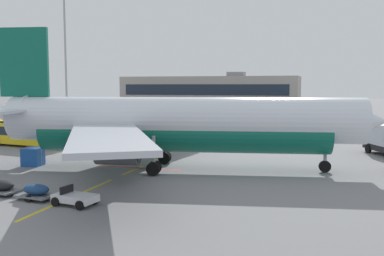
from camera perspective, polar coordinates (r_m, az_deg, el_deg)
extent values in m
cube|color=yellow|center=(26.95, -19.33, -10.24)|extent=(0.24, 4.00, 0.01)
cube|color=yellow|center=(32.57, -12.05, -7.32)|extent=(0.24, 4.00, 0.01)
cube|color=yellow|center=(37.65, -7.71, -5.49)|extent=(0.24, 4.00, 0.01)
cube|color=yellow|center=(44.26, -3.73, -3.79)|extent=(0.24, 4.00, 0.01)
cube|color=yellow|center=(50.76, -0.92, -2.57)|extent=(0.24, 4.00, 0.01)
cube|color=yellow|center=(57.03, 1.14, -1.67)|extent=(0.24, 4.00, 0.01)
cube|color=yellow|center=(62.87, 2.68, -0.99)|extent=(0.24, 4.00, 0.01)
cube|color=yellow|center=(70.07, 4.20, -0.32)|extent=(0.24, 4.00, 0.01)
cube|color=yellow|center=(76.32, 5.29, 0.15)|extent=(0.24, 4.00, 0.01)
cube|color=yellow|center=(83.57, 6.34, 0.61)|extent=(0.24, 4.00, 0.01)
cube|color=yellow|center=(89.50, 7.07, 0.93)|extent=(0.24, 4.00, 0.01)
cube|color=yellow|center=(96.14, 7.77, 1.24)|extent=(0.24, 4.00, 0.01)
cube|color=yellow|center=(102.42, 8.36, 1.50)|extent=(0.24, 4.00, 0.01)
cube|color=#B21414|center=(38.72, -6.95, -5.17)|extent=(8.00, 0.40, 0.01)
cylinder|color=silver|center=(37.27, -1.23, 1.11)|extent=(30.28, 9.40, 3.80)
cylinder|color=#0F604C|center=(37.37, -1.23, -0.48)|extent=(24.72, 8.05, 3.50)
cone|color=silver|center=(38.33, 21.68, 0.84)|extent=(4.14, 4.32, 3.72)
cone|color=silver|center=(42.29, -22.91, 1.85)|extent=(4.73, 3.96, 3.23)
cube|color=#192333|center=(38.02, 20.19, 1.86)|extent=(2.11, 3.10, 0.60)
cube|color=#0F604C|center=(41.44, -21.01, 7.98)|extent=(4.39, 1.18, 6.00)
cube|color=silver|center=(44.62, -19.75, 2.50)|extent=(4.35, 6.89, 0.24)
cube|color=#B7BCC6|center=(46.32, -4.73, 1.38)|extent=(7.24, 17.52, 0.36)
cube|color=#B7BCC6|center=(29.88, -10.97, -1.02)|extent=(12.69, 17.11, 0.36)
cylinder|color=#4C4F54|center=(43.55, -5.66, -0.81)|extent=(3.54, 2.67, 2.10)
cylinder|color=black|center=(43.25, -3.59, -0.84)|extent=(0.45, 1.78, 1.79)
cylinder|color=#4C4F54|center=(32.96, -9.62, -2.92)|extent=(3.54, 2.67, 2.10)
cylinder|color=black|center=(32.56, -6.91, -2.99)|extent=(0.45, 1.78, 1.79)
cylinder|color=gray|center=(37.89, 16.94, -2.82)|extent=(0.28, 0.28, 2.67)
cylinder|color=black|center=(38.10, 16.89, -4.80)|extent=(1.03, 0.46, 0.99)
cylinder|color=gray|center=(40.39, -3.55, -2.04)|extent=(0.28, 0.28, 2.61)
cylinder|color=black|center=(40.92, -3.46, -3.78)|extent=(1.15, 0.55, 1.10)
cylinder|color=black|center=(40.24, -3.63, -3.95)|extent=(1.15, 0.55, 1.10)
cylinder|color=gray|center=(35.33, -5.00, -3.15)|extent=(0.28, 0.28, 2.61)
cylinder|color=black|center=(35.89, -4.87, -5.12)|extent=(1.15, 0.55, 1.10)
cylinder|color=black|center=(35.21, -5.09, -5.33)|extent=(1.15, 0.55, 1.10)
cube|color=yellow|center=(55.44, -20.68, -0.52)|extent=(12.25, 4.24, 2.70)
cube|color=#192333|center=(55.42, -20.68, -0.32)|extent=(11.30, 4.15, 1.00)
cube|color=black|center=(55.33, -20.72, 0.74)|extent=(12.27, 4.26, 0.20)
cylinder|color=black|center=(53.76, -16.55, -1.81)|extent=(1.03, 0.45, 1.00)
cylinder|color=black|center=(51.78, -18.51, -2.14)|extent=(1.03, 0.45, 1.00)
cylinder|color=black|center=(59.08, -22.17, -1.34)|extent=(1.03, 0.45, 1.00)
cylinder|color=black|center=(50.41, 21.93, -2.49)|extent=(0.64, 0.99, 0.96)
cube|color=silver|center=(27.60, -14.93, -8.76)|extent=(2.77, 1.74, 0.44)
cube|color=black|center=(27.91, -15.98, -7.78)|extent=(0.27, 1.13, 0.56)
cylinder|color=black|center=(27.61, -12.51, -9.08)|extent=(0.58, 0.25, 0.56)
cylinder|color=black|center=(26.56, -14.37, -9.71)|extent=(0.58, 0.25, 0.56)
cylinder|color=black|center=(28.73, -15.42, -8.57)|extent=(0.58, 0.25, 0.56)
cylinder|color=black|center=(27.72, -17.32, -9.15)|extent=(0.58, 0.25, 0.56)
cube|color=slate|center=(29.68, -19.57, -8.24)|extent=(2.58, 1.81, 0.12)
ellipsoid|color=navy|center=(29.59, -19.59, -7.53)|extent=(1.97, 1.44, 0.64)
cylinder|color=black|center=(30.16, -18.65, -8.11)|extent=(0.46, 0.20, 0.44)
cylinder|color=black|center=(29.23, -20.50, -8.60)|extent=(0.46, 0.20, 0.44)
cube|color=slate|center=(31.81, -23.45, -7.46)|extent=(2.58, 1.81, 0.12)
ellipsoid|color=black|center=(31.73, -23.48, -6.79)|extent=(1.97, 1.44, 0.64)
cylinder|color=black|center=(32.26, -22.55, -7.35)|extent=(0.46, 0.20, 0.44)
cube|color=#194C9E|center=(41.99, -19.97, -3.53)|extent=(1.84, 1.80, 1.60)
cube|color=silver|center=(41.99, -19.97, -3.53)|extent=(1.60, 0.31, 1.36)
cylinder|color=slate|center=(83.38, -15.89, 0.63)|extent=(0.70, 0.70, 0.60)
cylinder|color=#9EA0A5|center=(83.43, -16.16, 10.47)|extent=(0.36, 0.36, 29.24)
cube|color=#9E998E|center=(160.25, 2.41, 4.85)|extent=(63.07, 19.87, 10.26)
cube|color=#192333|center=(150.61, 1.44, 5.00)|extent=(58.03, 0.12, 3.69)
cube|color=gray|center=(158.14, 5.76, 6.96)|extent=(6.00, 5.00, 1.60)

